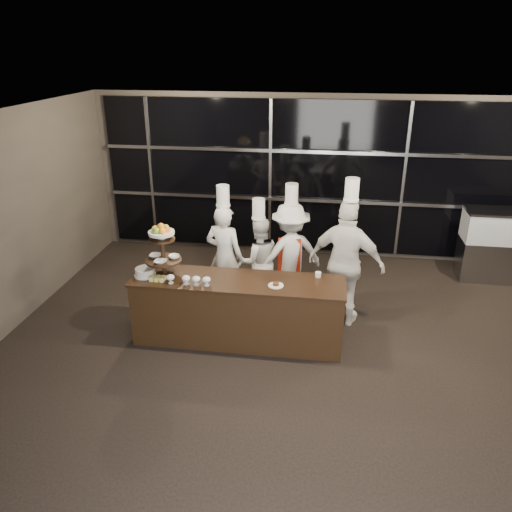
# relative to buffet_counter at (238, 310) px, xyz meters

# --- Properties ---
(room) EXTENTS (10.00, 10.00, 10.00)m
(room) POSITION_rel_buffet_counter_xyz_m (1.24, -1.73, 1.03)
(room) COLOR black
(room) RESTS_ON ground
(window_wall) EXTENTS (8.60, 0.10, 2.80)m
(window_wall) POSITION_rel_buffet_counter_xyz_m (1.24, 3.21, 1.04)
(window_wall) COLOR black
(window_wall) RESTS_ON ground
(buffet_counter) EXTENTS (2.84, 0.74, 0.92)m
(buffet_counter) POSITION_rel_buffet_counter_xyz_m (0.00, 0.00, 0.00)
(buffet_counter) COLOR black
(buffet_counter) RESTS_ON ground
(display_stand) EXTENTS (0.48, 0.48, 0.74)m
(display_stand) POSITION_rel_buffet_counter_xyz_m (-1.00, -0.00, 0.87)
(display_stand) COLOR black
(display_stand) RESTS_ON buffet_counter
(compotes) EXTENTS (0.59, 0.11, 0.12)m
(compotes) POSITION_rel_buffet_counter_xyz_m (-0.59, -0.22, 0.54)
(compotes) COLOR silver
(compotes) RESTS_ON buffet_counter
(layer_cake) EXTENTS (0.30, 0.30, 0.11)m
(layer_cake) POSITION_rel_buffet_counter_xyz_m (-1.25, -0.05, 0.51)
(layer_cake) COLOR white
(layer_cake) RESTS_ON buffet_counter
(pastry_squares) EXTENTS (0.19, 0.13, 0.05)m
(pastry_squares) POSITION_rel_buffet_counter_xyz_m (-1.04, -0.17, 0.48)
(pastry_squares) COLOR #EFE175
(pastry_squares) RESTS_ON buffet_counter
(small_plate) EXTENTS (0.20, 0.20, 0.05)m
(small_plate) POSITION_rel_buffet_counter_xyz_m (0.52, -0.10, 0.47)
(small_plate) COLOR white
(small_plate) RESTS_ON buffet_counter
(chef_cup) EXTENTS (0.08, 0.08, 0.07)m
(chef_cup) POSITION_rel_buffet_counter_xyz_m (1.05, 0.25, 0.49)
(chef_cup) COLOR white
(chef_cup) RESTS_ON buffet_counter
(display_case) EXTENTS (1.33, 0.58, 1.24)m
(display_case) POSITION_rel_buffet_counter_xyz_m (4.09, 2.57, 0.22)
(display_case) COLOR #A5A5AA
(display_case) RESTS_ON ground
(chef_a) EXTENTS (0.67, 0.53, 1.93)m
(chef_a) POSITION_rel_buffet_counter_xyz_m (-0.38, 0.95, 0.38)
(chef_a) COLOR silver
(chef_a) RESTS_ON ground
(chef_b) EXTENTS (0.82, 0.73, 1.70)m
(chef_b) POSITION_rel_buffet_counter_xyz_m (0.11, 1.15, 0.25)
(chef_b) COLOR silver
(chef_b) RESTS_ON ground
(chef_c) EXTENTS (1.21, 1.01, 1.92)m
(chef_c) POSITION_rel_buffet_counter_xyz_m (0.59, 1.23, 0.36)
(chef_c) COLOR silver
(chef_c) RESTS_ON ground
(chef_d) EXTENTS (1.18, 0.75, 2.17)m
(chef_d) POSITION_rel_buffet_counter_xyz_m (1.43, 0.71, 0.48)
(chef_d) COLOR white
(chef_d) RESTS_ON ground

